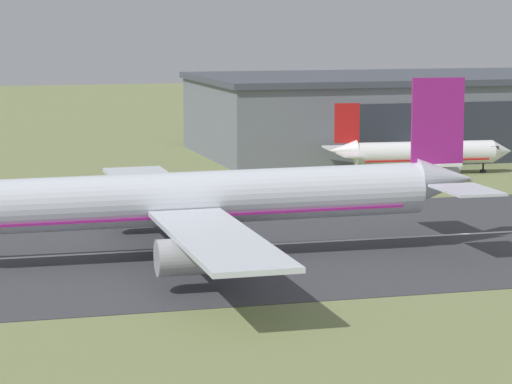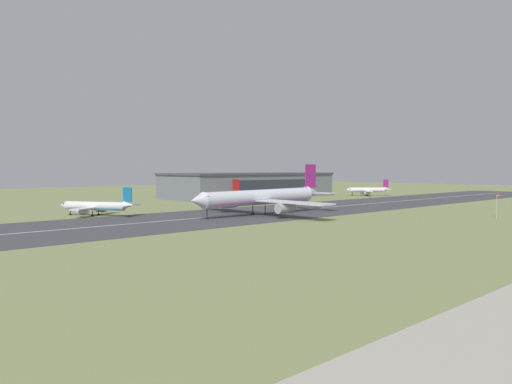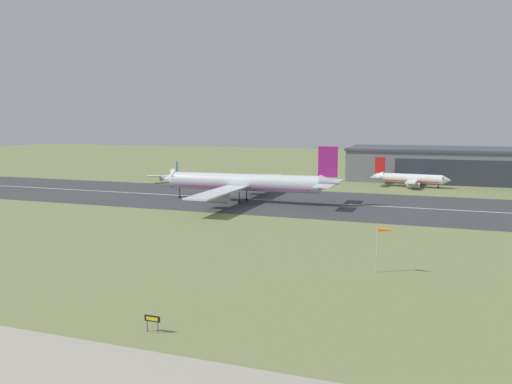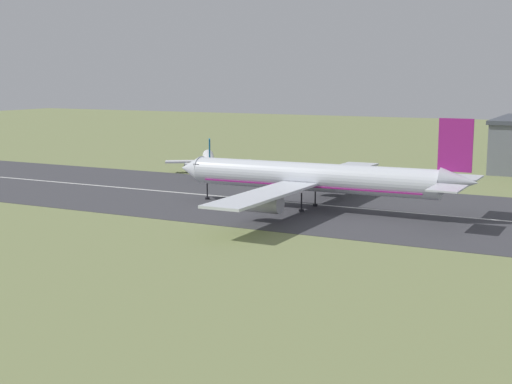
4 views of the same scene
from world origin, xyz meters
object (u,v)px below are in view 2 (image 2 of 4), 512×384
at_px(airplane_landing, 261,198).
at_px(airplane_parked_centre, 368,190).
at_px(airplane_parked_west, 255,195).
at_px(airplane_parked_east, 96,206).
at_px(windsock_pole, 499,197).

height_order(airplane_landing, airplane_parked_centre, airplane_landing).
relative_size(airplane_landing, airplane_parked_west, 2.17).
relative_size(airplane_parked_west, airplane_parked_centre, 1.23).
distance_m(airplane_landing, airplane_parked_west, 62.95).
distance_m(airplane_parked_west, airplane_parked_east, 81.63).
height_order(airplane_parked_west, airplane_parked_east, airplane_parked_west).
bearing_deg(airplane_parked_west, airplane_landing, -131.78).
bearing_deg(airplane_parked_centre, airplane_parked_east, -177.03).
relative_size(airplane_parked_east, windsock_pole, 3.59).
bearing_deg(windsock_pole, airplane_landing, 127.42).
bearing_deg(airplane_parked_west, airplane_parked_east, -168.93).
bearing_deg(airplane_parked_east, airplane_landing, -39.28).
distance_m(airplane_parked_west, airplane_parked_centre, 73.26).
relative_size(airplane_parked_west, airplane_parked_east, 1.05).
bearing_deg(airplane_parked_centre, airplane_landing, -161.15).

